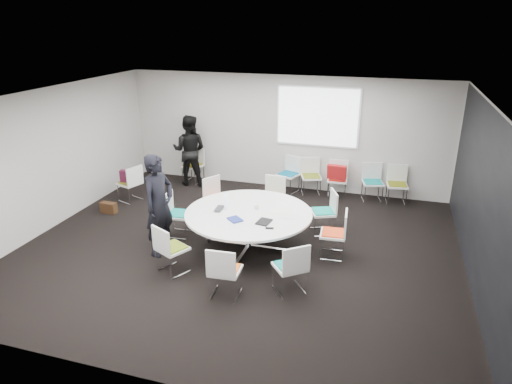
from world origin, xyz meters
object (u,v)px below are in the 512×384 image
(chair_back_a, at_px, (288,181))
(chair_person_back, at_px, (193,172))
(chair_ring_d, at_px, (218,206))
(chair_ring_e, at_px, (179,222))
(conference_table, at_px, (249,221))
(maroon_bag, at_px, (129,176))
(chair_ring_f, at_px, (172,258))
(brown_bag, at_px, (109,208))
(chair_back_e, at_px, (396,192))
(chair_ring_c, at_px, (272,205))
(chair_ring_b, at_px, (323,220))
(chair_back_c, at_px, (337,186))
(chair_back_b, at_px, (311,183))
(cup, at_px, (256,207))
(chair_spare_left, at_px, (131,190))
(chair_ring_g, at_px, (225,280))
(person_main, at_px, (159,205))
(chair_ring_h, at_px, (290,276))
(laptop, at_px, (221,209))
(chair_ring_a, at_px, (333,242))
(chair_back_d, at_px, (372,189))

(chair_back_a, relative_size, chair_person_back, 1.00)
(chair_ring_d, distance_m, chair_ring_e, 1.11)
(conference_table, bearing_deg, maroon_bag, 156.99)
(chair_ring_f, distance_m, brown_bag, 3.13)
(chair_back_e, bearing_deg, chair_ring_f, 42.91)
(chair_ring_c, relative_size, chair_person_back, 1.00)
(chair_back_e, relative_size, maroon_bag, 2.20)
(chair_ring_b, bearing_deg, chair_back_c, -23.13)
(chair_back_b, distance_m, chair_back_c, 0.64)
(chair_ring_f, xyz_separation_m, cup, (1.06, 1.39, 0.50))
(chair_spare_left, bearing_deg, chair_ring_f, -118.53)
(chair_ring_e, height_order, maroon_bag, chair_ring_e)
(conference_table, xyz_separation_m, chair_ring_g, (0.14, -1.62, -0.28))
(chair_ring_f, height_order, person_main, person_main)
(chair_ring_h, relative_size, chair_spare_left, 1.00)
(chair_ring_c, bearing_deg, chair_back_b, -106.23)
(chair_ring_c, height_order, chair_ring_g, same)
(chair_back_c, bearing_deg, laptop, 56.27)
(chair_back_a, bearing_deg, conference_table, 109.48)
(conference_table, relative_size, maroon_bag, 5.84)
(chair_ring_b, height_order, maroon_bag, chair_ring_b)
(chair_spare_left, xyz_separation_m, laptop, (2.84, -1.46, 0.47))
(cup, bearing_deg, chair_ring_b, 37.59)
(chair_ring_g, relative_size, chair_back_e, 1.00)
(chair_ring_a, distance_m, chair_ring_d, 2.80)
(chair_ring_e, xyz_separation_m, laptop, (0.98, -0.15, 0.47))
(cup, bearing_deg, brown_bag, 172.25)
(chair_ring_a, bearing_deg, chair_spare_left, 71.19)
(chair_back_c, relative_size, chair_back_d, 1.00)
(chair_ring_g, relative_size, chair_person_back, 1.00)
(chair_ring_b, xyz_separation_m, chair_ring_e, (-2.72, -0.94, 0.00))
(chair_back_e, height_order, chair_person_back, same)
(chair_back_a, xyz_separation_m, chair_person_back, (-2.55, -0.02, 0.00))
(chair_back_a, bearing_deg, chair_ring_g, 111.34)
(maroon_bag, bearing_deg, chair_ring_f, -47.65)
(chair_spare_left, bearing_deg, chair_ring_h, -101.59)
(chair_back_a, distance_m, chair_back_d, 2.02)
(chair_back_b, distance_m, chair_person_back, 3.11)
(chair_ring_a, height_order, chair_back_a, same)
(chair_spare_left, bearing_deg, chair_person_back, -7.66)
(chair_ring_g, xyz_separation_m, person_main, (-1.61, 1.00, 0.66))
(person_main, bearing_deg, chair_back_d, -29.74)
(chair_back_c, bearing_deg, person_main, 49.40)
(chair_ring_a, relative_size, chair_spare_left, 1.00)
(chair_ring_b, xyz_separation_m, maroon_bag, (-4.60, 0.37, 0.34))
(conference_table, bearing_deg, cup, 63.31)
(chair_spare_left, relative_size, person_main, 0.47)
(chair_ring_f, bearing_deg, chair_ring_c, 96.53)
(chair_back_b, bearing_deg, laptop, 51.61)
(chair_ring_d, height_order, chair_back_c, same)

